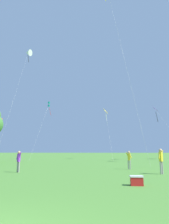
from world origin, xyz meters
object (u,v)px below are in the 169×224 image
(kite_white_distant, at_px, (28,53))
(person_child_small, at_px, (19,159))
(person_with_spool, at_px, (161,159))
(kite_yellow_diamond, at_px, (106,114))
(picnic_cooler, at_px, (137,181))
(kite_purple_streamer, at_px, (157,112))
(person_far_back, at_px, (129,158))
(kite_teal_box, at_px, (49,105))

(kite_white_distant, bearing_deg, person_child_small, -69.04)
(person_child_small, height_order, person_with_spool, person_with_spool)
(kite_yellow_diamond, distance_m, picnic_cooler, 32.52)
(kite_purple_streamer, height_order, person_far_back, kite_purple_streamer)
(kite_white_distant, height_order, kite_teal_box, kite_white_distant)
(kite_purple_streamer, xyz_separation_m, kite_teal_box, (-20.56, 0.77, 1.88))
(person_child_small, bearing_deg, person_far_back, 21.37)
(kite_teal_box, distance_m, person_child_small, 25.94)
(person_child_small, bearing_deg, kite_purple_streamer, 54.61)
(kite_teal_box, xyz_separation_m, person_far_back, (12.84, -20.36, -9.60))
(kite_white_distant, distance_m, person_with_spool, 37.77)
(kite_white_distant, bearing_deg, person_far_back, -49.37)
(kite_yellow_diamond, xyz_separation_m, kite_white_distant, (-16.32, -1.92, 13.22))
(kite_yellow_diamond, xyz_separation_m, person_with_spool, (3.26, -26.33, -7.93))
(kite_white_distant, xyz_separation_m, person_child_small, (9.25, -24.14, -21.24))
(kite_yellow_diamond, distance_m, kite_white_distant, 21.09)
(kite_purple_streamer, xyz_separation_m, person_far_back, (-7.72, -19.59, -7.73))
(kite_white_distant, bearing_deg, person_with_spool, -51.27)
(kite_purple_streamer, height_order, picnic_cooler, kite_purple_streamer)
(person_with_spool, distance_m, picnic_cooler, 5.62)
(kite_purple_streamer, distance_m, person_far_back, 22.43)
(kite_purple_streamer, height_order, person_with_spool, kite_purple_streamer)
(kite_yellow_diamond, bearing_deg, person_with_spool, -82.94)
(kite_white_distant, relative_size, picnic_cooler, 38.33)
(kite_purple_streamer, relative_size, picnic_cooler, 16.30)
(kite_white_distant, xyz_separation_m, picnic_cooler, (17.09, -29.40, -21.96))
(kite_purple_streamer, relative_size, person_child_small, 6.22)
(kite_white_distant, distance_m, person_child_small, 33.46)
(kite_white_distant, height_order, person_far_back, kite_white_distant)
(kite_yellow_diamond, xyz_separation_m, kite_teal_box, (-11.33, -2.34, 1.58))
(kite_yellow_diamond, height_order, kite_purple_streamer, kite_yellow_diamond)
(kite_purple_streamer, xyz_separation_m, person_with_spool, (-5.97, -23.23, -7.63))
(person_child_small, height_order, picnic_cooler, person_child_small)
(kite_yellow_diamond, height_order, picnic_cooler, kite_yellow_diamond)
(kite_white_distant, bearing_deg, kite_purple_streamer, -2.67)
(person_far_back, relative_size, person_with_spool, 0.91)
(picnic_cooler, bearing_deg, person_far_back, 85.11)
(person_child_small, xyz_separation_m, person_with_spool, (10.33, -0.28, 0.09))
(kite_yellow_diamond, bearing_deg, kite_purple_streamer, -18.59)
(kite_white_distant, bearing_deg, picnic_cooler, -59.82)
(person_far_back, distance_m, person_child_small, 9.22)
(kite_white_distant, height_order, picnic_cooler, kite_white_distant)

